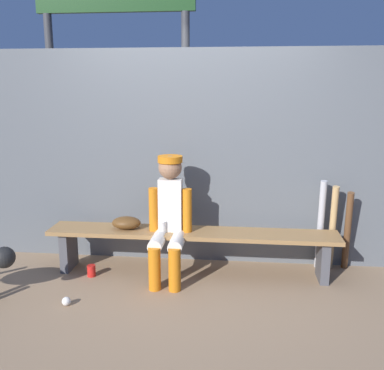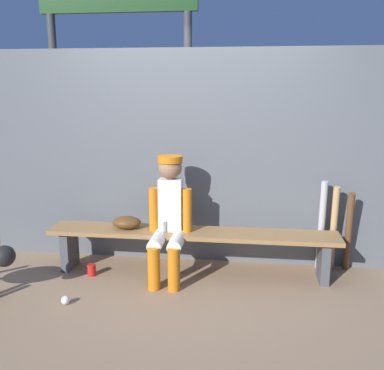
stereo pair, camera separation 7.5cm
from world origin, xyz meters
name	(u,v)px [view 1 (the left image)]	position (x,y,z in m)	size (l,w,h in m)	color
ground_plane	(192,273)	(0.00, 0.00, 0.00)	(30.00, 30.00, 0.00)	#937556
chainlink_fence	(196,158)	(0.00, 0.38, 1.07)	(4.37, 0.03, 2.15)	#595E63
dugout_bench	(192,240)	(0.00, 0.00, 0.35)	(2.77, 0.36, 0.43)	olive
player_seated	(169,214)	(-0.20, -0.11, 0.62)	(0.41, 0.55, 1.16)	silver
baseball_glove	(126,223)	(-0.64, 0.00, 0.49)	(0.28, 0.20, 0.12)	#593819
bat_aluminum_silver	(321,225)	(1.24, 0.26, 0.45)	(0.06, 0.06, 0.91)	#B7B7BC
bat_wood_tan	(332,228)	(1.35, 0.24, 0.43)	(0.06, 0.06, 0.86)	tan
bat_wood_dark	(347,231)	(1.49, 0.23, 0.41)	(0.06, 0.06, 0.82)	brown
baseball	(66,301)	(-0.97, -0.75, 0.04)	(0.07, 0.07, 0.07)	white
cup_on_ground	(91,271)	(-0.95, -0.17, 0.06)	(0.08, 0.08, 0.11)	red
cup_on_bench	(162,227)	(-0.27, -0.07, 0.49)	(0.08, 0.08, 0.11)	silver
scoreboard	(119,6)	(-1.02, 1.44, 2.70)	(2.19, 0.27, 3.84)	#3F3F42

